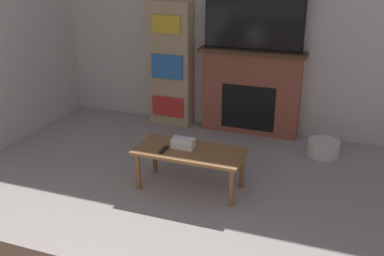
{
  "coord_description": "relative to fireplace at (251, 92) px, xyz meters",
  "views": [
    {
      "loc": [
        1.4,
        -0.84,
        2.25
      ],
      "look_at": [
        0.07,
        2.77,
        0.71
      ],
      "focal_mm": 42.0,
      "sensor_mm": 36.0,
      "label": 1
    }
  ],
  "objects": [
    {
      "name": "tv",
      "position": [
        0.0,
        -0.02,
        0.91
      ],
      "size": [
        1.22,
        0.03,
        0.74
      ],
      "color": "black",
      "rests_on": "fireplace"
    },
    {
      "name": "bookshelf",
      "position": [
        -1.09,
        -0.02,
        0.27
      ],
      "size": [
        0.57,
        0.29,
        1.64
      ],
      "color": "tan",
      "rests_on": "ground_plane"
    },
    {
      "name": "coffee_table",
      "position": [
        -0.2,
        -1.67,
        -0.19
      ],
      "size": [
        1.08,
        0.52,
        0.42
      ],
      "color": "brown",
      "rests_on": "ground_plane"
    },
    {
      "name": "wall_back",
      "position": [
        -0.21,
        0.14,
        0.8
      ],
      "size": [
        5.91,
        0.06,
        2.7
      ],
      "color": "beige",
      "rests_on": "ground_plane"
    },
    {
      "name": "fireplace",
      "position": [
        0.0,
        0.0,
        0.0
      ],
      "size": [
        1.35,
        0.28,
        1.09
      ],
      "color": "brown",
      "rests_on": "ground_plane"
    },
    {
      "name": "remote_control",
      "position": [
        -0.44,
        -1.78,
        -0.12
      ],
      "size": [
        0.04,
        0.15,
        0.02
      ],
      "color": "black",
      "rests_on": "coffee_table"
    },
    {
      "name": "storage_basket",
      "position": [
        0.99,
        -0.42,
        -0.46
      ],
      "size": [
        0.36,
        0.36,
        0.19
      ],
      "color": "silver",
      "rests_on": "ground_plane"
    },
    {
      "name": "tissue_box",
      "position": [
        -0.29,
        -1.65,
        -0.08
      ],
      "size": [
        0.22,
        0.12,
        0.1
      ],
      "color": "white",
      "rests_on": "coffee_table"
    }
  ]
}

